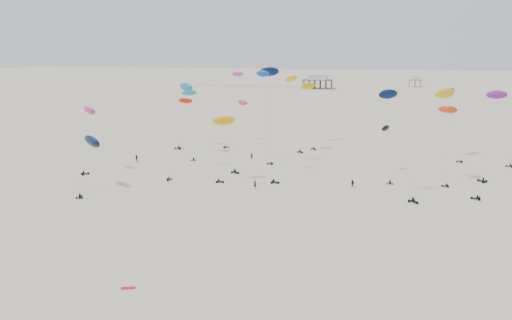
% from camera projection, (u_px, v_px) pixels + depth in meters
% --- Properties ---
extents(ground_plane, '(900.00, 900.00, 0.00)m').
position_uv_depth(ground_plane, '(310.00, 118.00, 212.90)').
color(ground_plane, beige).
extents(pavilion_main, '(21.00, 13.00, 9.80)m').
position_uv_depth(pavilion_main, '(317.00, 83.00, 356.98)').
color(pavilion_main, brown).
rests_on(pavilion_main, ground).
extents(pavilion_small, '(9.00, 7.00, 8.00)m').
position_uv_depth(pavilion_small, '(415.00, 82.00, 371.73)').
color(pavilion_small, brown).
rests_on(pavilion_small, ground).
extents(pier_fence, '(80.20, 0.20, 1.50)m').
position_uv_depth(pier_fence, '(247.00, 86.00, 368.18)').
color(pier_fence, black).
rests_on(pier_fence, ground).
extents(rig_0, '(9.41, 7.80, 22.02)m').
position_uv_depth(rig_0, '(395.00, 124.00, 99.48)').
color(rig_0, black).
rests_on(rig_0, ground).
extents(rig_1, '(3.21, 14.90, 15.40)m').
position_uv_depth(rig_1, '(387.00, 147.00, 118.07)').
color(rig_1, black).
rests_on(rig_1, ground).
extents(rig_2, '(8.04, 17.47, 21.41)m').
position_uv_depth(rig_2, '(454.00, 129.00, 109.30)').
color(rig_2, black).
rests_on(rig_2, ground).
extents(rig_3, '(3.89, 15.08, 20.51)m').
position_uv_depth(rig_3, '(181.00, 120.00, 121.63)').
color(rig_3, black).
rests_on(rig_3, ground).
extents(rig_4, '(7.26, 16.28, 20.95)m').
position_uv_depth(rig_4, '(309.00, 94.00, 156.31)').
color(rig_4, black).
rests_on(rig_4, ground).
extents(rig_5, '(5.33, 16.07, 17.50)m').
position_uv_depth(rig_5, '(239.00, 111.00, 159.17)').
color(rig_5, black).
rests_on(rig_5, ground).
extents(rig_6, '(6.88, 6.07, 22.35)m').
position_uv_depth(rig_6, '(293.00, 92.00, 142.95)').
color(rig_6, black).
rests_on(rig_6, ground).
extents(rig_7, '(5.09, 13.81, 25.12)m').
position_uv_depth(rig_7, '(236.00, 126.00, 124.43)').
color(rig_7, black).
rests_on(rig_7, ground).
extents(rig_8, '(8.14, 11.65, 21.03)m').
position_uv_depth(rig_8, '(187.00, 93.00, 138.75)').
color(rig_8, black).
rests_on(rig_8, ground).
extents(rig_9, '(5.04, 13.09, 19.33)m').
position_uv_depth(rig_9, '(502.00, 106.00, 133.33)').
color(rig_9, black).
rests_on(rig_9, ground).
extents(rig_10, '(5.40, 6.30, 21.49)m').
position_uv_depth(rig_10, '(444.00, 103.00, 109.05)').
color(rig_10, black).
rests_on(rig_10, ground).
extents(rig_11, '(7.51, 11.01, 25.23)m').
position_uv_depth(rig_11, '(267.00, 114.00, 115.18)').
color(rig_11, black).
rests_on(rig_11, ground).
extents(rig_12, '(5.49, 8.78, 17.49)m').
position_uv_depth(rig_12, '(186.00, 106.00, 151.14)').
color(rig_12, black).
rests_on(rig_12, ground).
extents(rig_13, '(6.56, 10.88, 19.86)m').
position_uv_depth(rig_13, '(450.00, 97.00, 135.67)').
color(rig_13, black).
rests_on(rig_13, ground).
extents(rig_14, '(5.58, 4.88, 15.31)m').
position_uv_depth(rig_14, '(223.00, 128.00, 112.14)').
color(rig_14, black).
rests_on(rig_14, ground).
extents(rig_15, '(7.01, 12.30, 12.88)m').
position_uv_depth(rig_15, '(91.00, 145.00, 107.07)').
color(rig_15, black).
rests_on(rig_15, ground).
extents(rig_16, '(5.94, 8.26, 16.42)m').
position_uv_depth(rig_16, '(89.00, 119.00, 120.86)').
color(rig_16, black).
rests_on(rig_16, ground).
extents(rig_17, '(5.54, 4.59, 25.21)m').
position_uv_depth(rig_17, '(269.00, 81.00, 127.39)').
color(rig_17, black).
rests_on(rig_17, ground).
extents(rig_18, '(7.59, 13.27, 21.15)m').
position_uv_depth(rig_18, '(493.00, 114.00, 117.76)').
color(rig_18, black).
rests_on(rig_18, ground).
extents(spectator_0, '(0.89, 0.74, 2.10)m').
position_uv_depth(spectator_0, '(255.00, 188.00, 108.89)').
color(spectator_0, black).
rests_on(spectator_0, ground).
extents(spectator_1, '(1.12, 0.99, 1.98)m').
position_uv_depth(spectator_1, '(352.00, 187.00, 109.62)').
color(spectator_1, black).
rests_on(spectator_1, ground).
extents(spectator_2, '(1.46, 0.98, 2.27)m').
position_uv_depth(spectator_2, '(137.00, 162.00, 133.59)').
color(spectator_2, black).
rests_on(spectator_2, ground).
extents(spectator_3, '(0.84, 0.64, 2.09)m').
position_uv_depth(spectator_3, '(252.00, 159.00, 136.91)').
color(spectator_3, black).
rests_on(spectator_3, ground).
extents(grounded_kite_b, '(1.92, 1.18, 0.07)m').
position_uv_depth(grounded_kite_b, '(128.00, 288.00, 64.10)').
color(grounded_kite_b, red).
rests_on(grounded_kite_b, ground).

